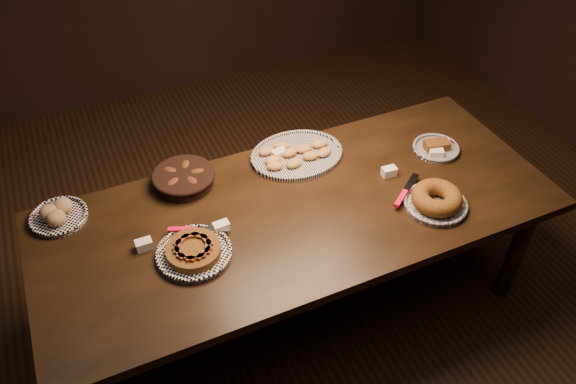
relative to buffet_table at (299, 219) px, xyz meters
name	(u,v)px	position (x,y,z in m)	size (l,w,h in m)	color
ground	(298,306)	(0.00, 0.00, -0.68)	(5.00, 5.00, 0.00)	black
buffet_table	(299,219)	(0.00, 0.00, 0.00)	(2.40, 1.00, 0.75)	black
apple_tart_plate	(194,251)	(-0.53, -0.08, 0.10)	(0.35, 0.33, 0.06)	white
madeleine_platter	(296,154)	(0.14, 0.35, 0.09)	(0.48, 0.39, 0.05)	black
bundt_cake_plate	(436,200)	(0.57, -0.25, 0.11)	(0.34, 0.37, 0.09)	black
croissant_basket	(184,177)	(-0.44, 0.38, 0.12)	(0.37, 0.37, 0.08)	black
bread_roll_plate	(57,215)	(-1.02, 0.38, 0.10)	(0.26, 0.26, 0.08)	white
loaf_plate	(436,148)	(0.82, 0.10, 0.09)	(0.24, 0.24, 0.06)	black
tent_cards	(301,187)	(0.05, 0.10, 0.10)	(1.58, 0.42, 0.04)	white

